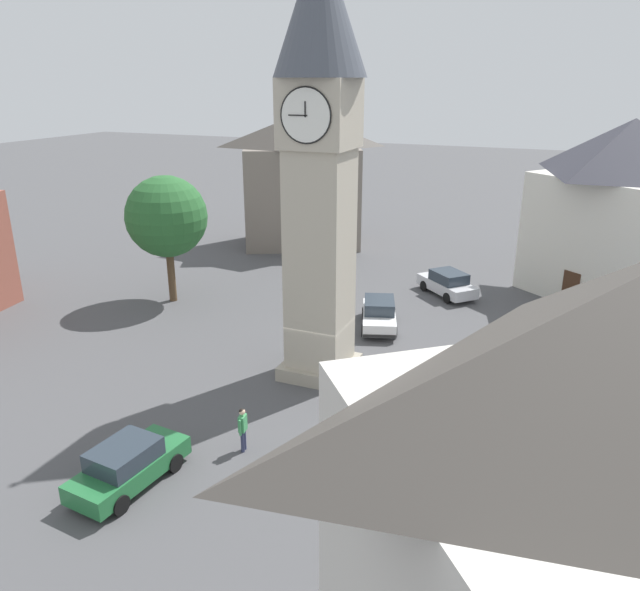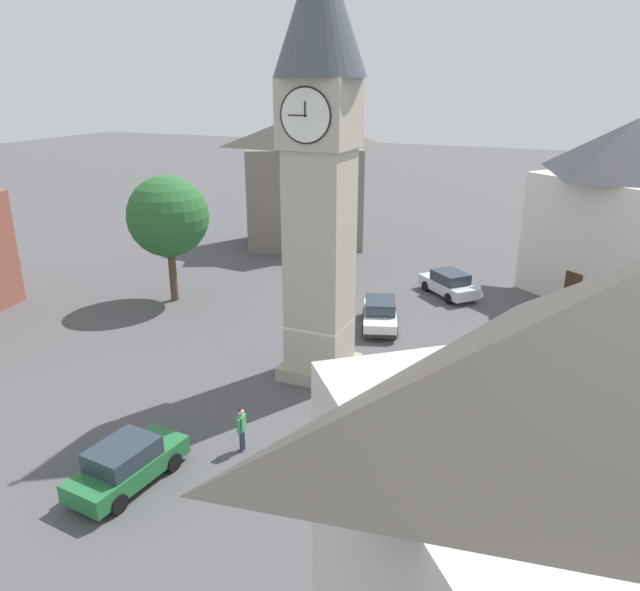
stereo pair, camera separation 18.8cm
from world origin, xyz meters
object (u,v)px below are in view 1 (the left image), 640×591
car_blue_kerb (379,314)px  car_black_far (604,347)px  pedestrian (243,426)px  clock_tower (320,135)px  building_hall_far (302,180)px  car_white_side (447,283)px  building_terrace_right (621,210)px  car_green_alley (546,473)px  tree (166,217)px  car_silver_kerb (128,464)px  road_sign (468,397)px

car_blue_kerb → car_black_far: size_ratio=1.01×
car_black_far → pedestrian: (11.90, 12.83, 0.25)m
clock_tower → building_hall_far: clock_tower is taller
car_white_side → building_terrace_right: 10.82m
car_white_side → car_green_alley: 19.00m
pedestrian → tree: tree is taller
car_silver_kerb → building_hall_far: 31.44m
car_silver_kerb → car_black_far: (-14.37, -15.97, 0.00)m
car_black_far → road_sign: 10.47m
pedestrian → building_hall_far: size_ratio=0.16×
clock_tower → road_sign: clock_tower is taller
tree → car_black_far: bearing=-178.2°
building_terrace_right → building_hall_far: size_ratio=1.08×
car_white_side → tree: (14.90, 7.30, 4.33)m
building_terrace_right → pedestrian: bearing=61.9°
clock_tower → building_terrace_right: (-12.17, -16.36, -5.12)m
car_blue_kerb → tree: bearing=3.6°
car_silver_kerb → clock_tower: bearing=-104.9°
clock_tower → building_hall_far: (10.12, -20.38, -5.32)m
building_terrace_right → road_sign: building_terrace_right is taller
car_black_far → building_hall_far: (21.87, -14.24, 4.39)m
car_white_side → tree: 17.15m
clock_tower → car_green_alley: (-9.93, 5.03, -9.71)m
car_green_alley → road_sign: road_sign is taller
clock_tower → car_black_far: (-11.75, -6.14, -9.71)m
pedestrian → car_blue_kerb: bearing=-94.2°
car_black_far → tree: bearing=1.8°
car_black_far → car_green_alley: bearing=80.7°
car_black_far → building_terrace_right: bearing=-92.3°
car_blue_kerb → road_sign: size_ratio=1.59×
clock_tower → car_white_side: size_ratio=4.30×
building_terrace_right → car_green_alley: bearing=84.0°
car_white_side → building_terrace_right: building_terrace_right is taller
car_blue_kerb → road_sign: 11.27m
road_sign → car_green_alley: bearing=146.8°
car_blue_kerb → building_hall_far: bearing=-52.4°
car_silver_kerb → car_green_alley: size_ratio=0.97×
tree → clock_tower: bearing=155.5°
pedestrian → building_hall_far: (9.98, -27.07, 4.14)m
car_silver_kerb → building_terrace_right: bearing=-119.5°
car_silver_kerb → building_terrace_right: (-14.79, -26.19, 4.59)m
car_black_far → tree: size_ratio=0.59×
road_sign → building_hall_far: bearing=-53.9°
car_black_far → car_silver_kerb: bearing=48.0°
building_hall_far → road_sign: 29.30m
car_green_alley → tree: 24.50m
building_terrace_right → car_white_side: bearing=22.0°
tree → pedestrian: bearing=134.0°
car_black_far → building_terrace_right: 11.21m
car_blue_kerb → car_silver_kerb: bearing=77.9°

